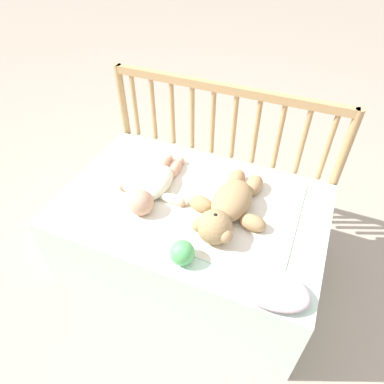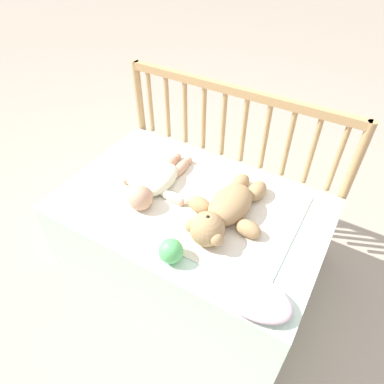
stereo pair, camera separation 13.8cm
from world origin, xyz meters
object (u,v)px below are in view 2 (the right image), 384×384
teddy_bear (225,210)px  baby (157,183)px  small_pillow (253,296)px  toy_ball (171,251)px

teddy_bear → baby: (-0.33, 0.01, -0.02)m
baby → small_pillow: baby is taller
teddy_bear → toy_ball: (-0.08, -0.26, -0.01)m
toy_ball → small_pillow: 0.31m
toy_ball → small_pillow: (0.31, -0.01, -0.01)m
baby → toy_ball: bearing=-48.0°
teddy_bear → toy_ball: teddy_bear is taller
baby → toy_ball: size_ratio=4.61×
teddy_bear → baby: bearing=177.4°
baby → small_pillow: bearing=-26.8°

